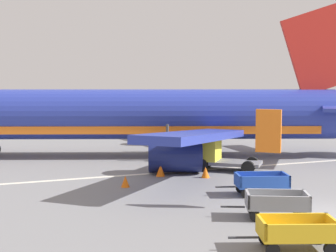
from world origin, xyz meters
The scene contains 11 objects.
ground_plane centered at (0.00, 0.00, 0.00)m, with size 220.00×220.00×0.00m, color slate.
grass_strip centered at (0.00, 54.31, 0.03)m, with size 220.00×28.00×0.06m, color #518442.
apron_stripe centered at (0.00, 10.98, 0.01)m, with size 120.00×0.36×0.01m, color silver.
airplane centered at (-2.33, 17.56, 3.05)m, with size 36.48×29.70×11.34m.
baggage_cart_nearest centered at (-4.05, -3.39, 0.60)m, with size 3.59×2.15×1.07m.
baggage_cart_second_in_row centered at (-2.54, 0.08, 0.60)m, with size 3.54×2.31×1.07m.
baggage_cart_third_in_row centered at (-0.98, 3.78, 0.60)m, with size 3.61×2.06×1.07m.
service_truck_beside_carts centered at (-0.13, 10.94, 1.10)m, with size 4.59×4.24×2.10m.
traffic_cone_near_plane centered at (-6.76, 7.92, 0.30)m, with size 0.46×0.46×0.61m, color orange.
traffic_cone_mid_apron centered at (-4.00, 10.03, 0.35)m, with size 0.53×0.53×0.70m, color orange.
traffic_cone_by_carts centered at (-1.70, 8.71, 0.32)m, with size 0.49×0.49×0.64m, color orange.
Camera 1 is at (-13.63, -16.56, 5.62)m, focal length 51.84 mm.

